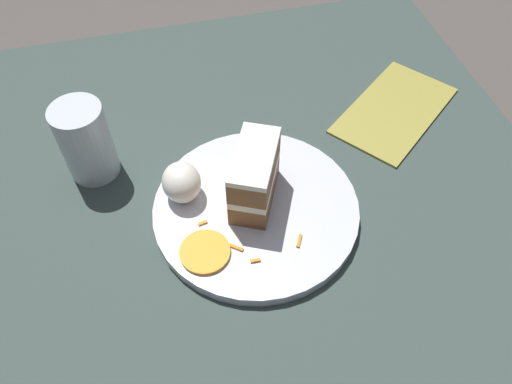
# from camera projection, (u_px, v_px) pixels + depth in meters

# --- Properties ---
(ground_plane) EXTENTS (6.00, 6.00, 0.00)m
(ground_plane) POSITION_uv_depth(u_px,v_px,m) (257.00, 253.00, 0.70)
(ground_plane) COLOR #4C4742
(ground_plane) RESTS_ON ground
(dining_table) EXTENTS (1.03, 0.90, 0.04)m
(dining_table) POSITION_uv_depth(u_px,v_px,m) (257.00, 246.00, 0.68)
(dining_table) COLOR #384742
(dining_table) RESTS_ON ground
(plate) EXTENTS (0.28, 0.28, 0.02)m
(plate) POSITION_uv_depth(u_px,v_px,m) (256.00, 209.00, 0.69)
(plate) COLOR silver
(plate) RESTS_ON dining_table
(cake_slice) EXTENTS (0.12, 0.09, 0.09)m
(cake_slice) POSITION_uv_depth(u_px,v_px,m) (255.00, 176.00, 0.66)
(cake_slice) COLOR brown
(cake_slice) RESTS_ON plate
(cream_dollop) EXTENTS (0.06, 0.05, 0.05)m
(cream_dollop) POSITION_uv_depth(u_px,v_px,m) (182.00, 182.00, 0.67)
(cream_dollop) COLOR white
(cream_dollop) RESTS_ON plate
(orange_garnish) EXTENTS (0.07, 0.07, 0.01)m
(orange_garnish) POSITION_uv_depth(u_px,v_px,m) (205.00, 252.00, 0.63)
(orange_garnish) COLOR orange
(orange_garnish) RESTS_ON plate
(carrot_shreds_scatter) EXTENTS (0.08, 0.13, 0.00)m
(carrot_shreds_scatter) POSITION_uv_depth(u_px,v_px,m) (250.00, 243.00, 0.64)
(carrot_shreds_scatter) COLOR orange
(carrot_shreds_scatter) RESTS_ON plate
(drinking_glass) EXTENTS (0.07, 0.07, 0.12)m
(drinking_glass) POSITION_uv_depth(u_px,v_px,m) (87.00, 146.00, 0.70)
(drinking_glass) COLOR silver
(drinking_glass) RESTS_ON dining_table
(menu_card) EXTENTS (0.23, 0.25, 0.00)m
(menu_card) POSITION_uv_depth(u_px,v_px,m) (394.00, 110.00, 0.82)
(menu_card) COLOR #9E933D
(menu_card) RESTS_ON dining_table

